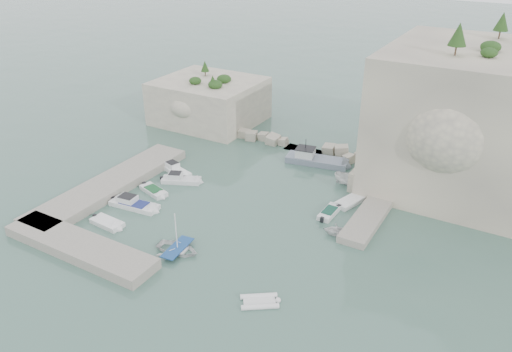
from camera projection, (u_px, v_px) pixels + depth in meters
The scene contains 22 objects.
ground at pixel (229, 221), 55.95m from camera, with size 400.00×400.00×0.00m, color #45685B.
cliff_east at pixel (494, 123), 59.55m from camera, with size 26.00×22.00×17.00m, color beige.
cliff_terrace at pixel (391, 175), 63.45m from camera, with size 8.00×10.00×2.50m, color beige.
outcrop_west at pixel (209, 101), 82.59m from camera, with size 16.00×14.00×7.00m, color beige.
quay_west at pixel (111, 184), 62.54m from camera, with size 5.00×24.00×1.10m, color #9E9689.
quay_south at pixel (79, 247), 50.54m from camera, with size 18.00×4.00×1.10m, color #9E9689.
ledge_east at pixel (375, 209), 57.44m from camera, with size 3.00×16.00×0.80m, color #9E9689.
breakwater at pixel (305, 146), 73.05m from camera, with size 28.00×3.00×1.40m, color beige.
motorboat_a at pixel (176, 173), 66.74m from camera, with size 5.53×1.64×1.40m, color white, non-canonical shape.
motorboat_b at pixel (181, 182), 64.30m from camera, with size 5.46×1.79×1.40m, color silver, non-canonical shape.
motorboat_c at pixel (154, 193), 61.77m from camera, with size 4.49×1.63×0.70m, color silver, non-canonical shape.
motorboat_d at pixel (135, 207), 58.64m from camera, with size 6.67×1.99×1.40m, color silver, non-canonical shape.
motorboat_e at pixel (108, 225), 55.18m from camera, with size 4.28×1.75×0.70m, color white, non-canonical shape.
rowboat at pixel (178, 252), 50.69m from camera, with size 3.26×4.57×0.95m, color white.
inflatable_dinghy at pixel (259, 303), 43.84m from camera, with size 3.63×1.76×0.44m, color silver, non-canonical shape.
tender_east_a at pixel (336, 235), 53.43m from camera, with size 2.49×2.88×1.52m, color white.
tender_east_b at pixel (329, 214), 57.16m from camera, with size 4.22×1.44×0.70m, color silver, non-canonical shape.
tender_east_c at pixel (352, 202), 59.66m from camera, with size 5.46×1.76×0.70m, color silver, non-canonical shape.
tender_east_d at pixel (352, 186), 63.45m from camera, with size 1.76×4.67×1.81m, color white.
work_boat at pixel (317, 163), 69.28m from camera, with size 9.37×2.77×2.20m, color slate, non-canonical shape.
rowboat_mast at pixel (176, 230), 49.52m from camera, with size 0.10×0.10×4.20m, color white.
vegetation at pixel (465, 36), 58.67m from camera, with size 53.48×13.88×13.40m.
Camera 1 is at (26.50, -39.66, 29.83)m, focal length 35.00 mm.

